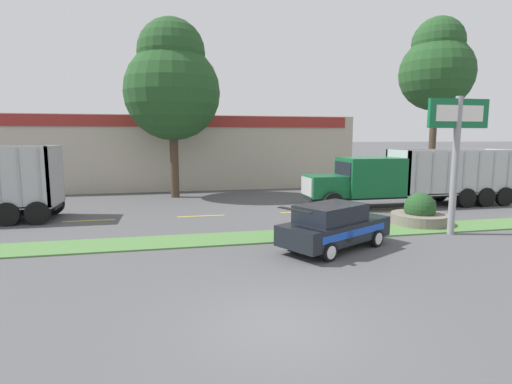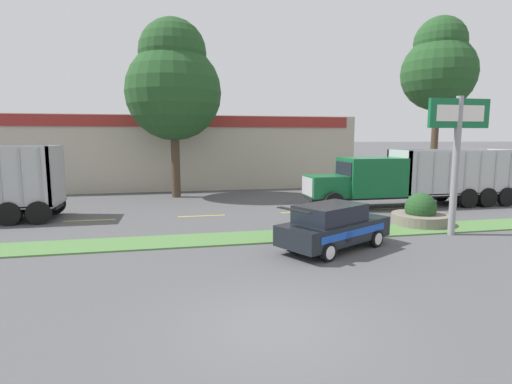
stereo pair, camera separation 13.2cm
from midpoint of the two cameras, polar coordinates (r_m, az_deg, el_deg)
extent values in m
plane|color=#515154|center=(8.97, 2.78, -18.66)|extent=(600.00, 600.00, 0.00)
cube|color=#517F42|center=(15.86, -4.23, -6.67)|extent=(120.00, 1.93, 0.06)
cube|color=yellow|center=(20.95, -22.95, -3.78)|extent=(2.40, 0.14, 0.01)
cube|color=yellow|center=(20.62, -8.03, -3.40)|extent=(2.40, 0.14, 0.01)
cube|color=yellow|center=(21.67, 6.38, -2.83)|extent=(2.40, 0.14, 0.01)
cube|color=yellow|center=(23.92, 18.75, -2.19)|extent=(2.40, 0.14, 0.01)
cube|color=yellow|center=(27.08, 28.61, -1.60)|extent=(2.40, 0.14, 0.01)
cube|color=#ADADB2|center=(21.77, -26.92, 2.23)|extent=(0.16, 2.53, 2.82)
cube|color=#ADADB2|center=(23.77, -32.83, 2.22)|extent=(5.83, 0.16, 2.82)
cube|color=#99999E|center=(20.89, -30.91, 1.76)|extent=(0.10, 0.04, 2.67)
cube|color=#99999E|center=(20.63, -28.72, 1.84)|extent=(0.10, 0.04, 2.67)
cylinder|color=black|center=(20.93, -28.88, -2.65)|extent=(1.08, 0.30, 1.08)
cylinder|color=black|center=(23.29, -27.14, -1.56)|extent=(1.08, 0.30, 1.08)
cylinder|color=black|center=(21.33, -32.12, -2.70)|extent=(1.08, 0.30, 1.08)
cylinder|color=black|center=(23.65, -30.09, -1.63)|extent=(1.08, 0.30, 1.08)
cube|color=black|center=(24.88, 20.66, -0.41)|extent=(12.34, 1.33, 0.18)
cube|color=#146033|center=(22.44, 9.67, 0.87)|extent=(2.09, 1.98, 1.17)
cube|color=#B7B7BC|center=(22.07, 7.08, 0.80)|extent=(0.06, 1.69, 0.99)
cube|color=#146033|center=(23.52, 15.80, 2.17)|extent=(3.30, 2.41, 2.12)
cube|color=black|center=(22.76, 12.12, 3.05)|extent=(0.04, 2.05, 0.95)
cylinder|color=silver|center=(23.67, 20.51, 3.70)|extent=(0.14, 0.14, 1.40)
cube|color=#B7B7BC|center=(26.42, 25.59, 0.10)|extent=(6.95, 2.41, 0.12)
cube|color=#B7B7BC|center=(24.36, 19.42, 2.77)|extent=(0.16, 2.41, 2.48)
cube|color=#B7B7BC|center=(28.50, 31.16, 2.76)|extent=(0.16, 2.41, 2.48)
cube|color=#B7B7BC|center=(25.42, 27.30, 2.54)|extent=(6.95, 0.16, 2.48)
cube|color=#B7B7BC|center=(27.19, 24.30, 3.01)|extent=(6.95, 0.16, 2.48)
cube|color=#A3A3A8|center=(23.56, 21.84, 2.50)|extent=(0.10, 0.04, 2.36)
cube|color=#A3A3A8|center=(24.13, 23.80, 2.50)|extent=(0.10, 0.04, 2.36)
cube|color=#A3A3A8|center=(24.72, 25.67, 2.51)|extent=(0.10, 0.04, 2.36)
cube|color=#A3A3A8|center=(25.34, 27.45, 2.51)|extent=(0.10, 0.04, 2.36)
cube|color=#A3A3A8|center=(25.98, 29.14, 2.51)|extent=(0.10, 0.04, 2.36)
cube|color=#A3A3A8|center=(26.65, 30.74, 2.51)|extent=(0.10, 0.04, 2.36)
cube|color=#A3A3A8|center=(27.33, 32.27, 2.51)|extent=(0.10, 0.04, 2.36)
cylinder|color=black|center=(21.46, 10.80, -1.53)|extent=(1.10, 0.30, 1.10)
cylinder|color=black|center=(23.64, 8.56, -0.62)|extent=(1.10, 0.30, 1.10)
cylinder|color=black|center=(27.44, 31.83, -0.56)|extent=(1.10, 0.30, 1.10)
cylinder|color=black|center=(29.17, 28.62, 0.10)|extent=(1.10, 0.30, 1.10)
cylinder|color=black|center=(26.56, 29.84, -0.65)|extent=(1.10, 0.30, 1.10)
cylinder|color=black|center=(28.35, 26.65, 0.03)|extent=(1.10, 0.30, 1.10)
cylinder|color=black|center=(25.72, 27.71, -0.76)|extent=(1.10, 0.30, 1.10)
cylinder|color=black|center=(27.56, 24.57, -0.05)|extent=(1.10, 0.30, 1.10)
cube|color=black|center=(14.70, 10.96, -5.39)|extent=(4.70, 3.64, 0.71)
cube|color=black|center=(14.36, 10.37, -3.05)|extent=(2.86, 2.52, 0.58)
cube|color=black|center=(14.31, 10.40, -1.83)|extent=(2.86, 2.52, 0.04)
cube|color=black|center=(12.95, 5.29, -2.57)|extent=(0.85, 1.34, 0.03)
cube|color=blue|center=(14.16, 13.81, -5.69)|extent=(3.09, 1.68, 0.25)
cylinder|color=black|center=(13.92, 13.01, -6.20)|extent=(0.35, 0.19, 0.39)
cylinder|color=black|center=(15.39, 16.58, -6.35)|extent=(0.65, 0.47, 0.63)
cylinder|color=silver|center=(15.33, 16.92, -6.41)|extent=(0.39, 0.22, 0.44)
cylinder|color=black|center=(16.33, 11.59, -5.36)|extent=(0.65, 0.47, 0.63)
cylinder|color=silver|center=(16.39, 11.30, -5.30)|extent=(0.39, 0.22, 0.44)
cylinder|color=black|center=(13.25, 10.10, -8.43)|extent=(0.65, 0.47, 0.63)
cylinder|color=silver|center=(13.19, 10.46, -8.52)|extent=(0.39, 0.22, 0.44)
cylinder|color=black|center=(14.33, 4.84, -7.08)|extent=(0.65, 0.47, 0.63)
cylinder|color=silver|center=(14.41, 4.54, -7.00)|extent=(0.39, 0.22, 0.44)
cylinder|color=gray|center=(18.11, 26.35, 3.26)|extent=(0.28, 0.28, 5.61)
cube|color=#146638|center=(18.09, 26.76, 9.99)|extent=(2.67, 0.16, 1.15)
cube|color=white|center=(18.02, 26.94, 9.99)|extent=(2.13, 0.02, 0.63)
cylinder|color=slate|center=(19.85, 22.12, -3.61)|extent=(2.54, 2.54, 0.51)
sphere|color=#234C23|center=(19.76, 22.20, -2.09)|extent=(1.40, 1.40, 1.40)
cube|color=#BCB29E|center=(35.90, -12.95, 5.73)|extent=(29.49, 12.00, 5.59)
cube|color=maroon|center=(29.85, -13.22, 9.84)|extent=(28.02, 0.10, 0.80)
cylinder|color=#473828|center=(33.91, 23.79, 6.56)|extent=(0.52, 0.52, 7.25)
sphere|color=#234C23|center=(34.24, 24.28, 15.17)|extent=(5.50, 5.50, 5.50)
sphere|color=#234C23|center=(34.61, 24.49, 18.77)|extent=(3.85, 3.85, 3.85)
cylinder|color=#473828|center=(27.09, -11.74, 4.70)|extent=(0.57, 0.57, 5.17)
sphere|color=#234C23|center=(27.21, -12.00, 13.76)|extent=(6.20, 6.20, 6.20)
sphere|color=#234C23|center=(27.58, -12.15, 18.88)|extent=(4.34, 4.34, 4.34)
camera|label=1|loc=(0.07, -90.22, -0.03)|focal=28.00mm
camera|label=2|loc=(0.07, 89.78, 0.03)|focal=28.00mm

